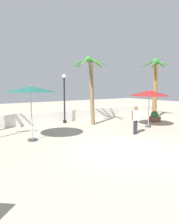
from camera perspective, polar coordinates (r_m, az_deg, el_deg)
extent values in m
plane|color=#B2A893|center=(9.31, 9.86, -10.45)|extent=(56.00, 56.00, 0.00)
cube|color=silver|center=(15.87, -10.58, -1.46)|extent=(25.20, 0.30, 0.86)
cylinder|color=#333338|center=(11.01, -15.86, -7.60)|extent=(0.49, 0.49, 0.08)
cylinder|color=#A5A5AD|center=(10.76, -16.10, -1.15)|extent=(0.05, 0.05, 2.59)
cone|color=#1E594C|center=(10.65, -16.37, 6.28)|extent=(2.66, 2.66, 0.30)
sphere|color=#99999E|center=(10.65, -16.40, 7.19)|extent=(0.08, 0.08, 0.08)
cylinder|color=#333338|center=(14.61, 16.30, -3.94)|extent=(0.41, 0.41, 0.08)
cylinder|color=#A5A5AD|center=(14.44, 16.46, 0.24)|extent=(0.05, 0.05, 2.22)
cone|color=maroon|center=(14.34, 16.64, 5.20)|extent=(2.67, 2.67, 0.38)
sphere|color=#99999E|center=(14.34, 16.67, 6.00)|extent=(0.08, 0.08, 0.08)
cylinder|color=brown|center=(14.58, 0.64, 5.51)|extent=(0.53, 0.29, 4.72)
sphere|color=#377831|center=(14.56, -0.17, 14.79)|extent=(0.46, 0.46, 0.46)
ellipsoid|color=#377831|center=(15.02, 1.87, 13.74)|extent=(1.33, 0.41, 0.64)
ellipsoid|color=#377831|center=(15.22, 0.45, 13.66)|extent=(1.10, 1.05, 0.64)
ellipsoid|color=#377831|center=(15.05, -2.10, 13.73)|extent=(0.43, 1.33, 0.64)
ellipsoid|color=#377831|center=(14.76, -2.88, 13.85)|extent=(0.98, 1.15, 0.64)
ellipsoid|color=#377831|center=(14.13, -2.58, 14.14)|extent=(1.32, 0.24, 0.64)
ellipsoid|color=#377831|center=(13.88, -1.34, 14.27)|extent=(1.21, 0.90, 0.64)
ellipsoid|color=#377831|center=(13.97, 1.60, 14.22)|extent=(0.26, 1.32, 0.64)
ellipsoid|color=#377831|center=(14.44, 2.69, 13.99)|extent=(1.11, 1.03, 0.64)
cylinder|color=brown|center=(18.54, 18.07, 5.88)|extent=(0.45, 0.37, 4.93)
sphere|color=#2F752E|center=(18.59, 18.22, 13.48)|extent=(0.59, 0.59, 0.59)
ellipsoid|color=#2F752E|center=(19.11, 19.49, 12.70)|extent=(1.30, 0.21, 0.55)
ellipsoid|color=#2F752E|center=(19.24, 17.76, 12.73)|extent=(0.99, 1.13, 0.55)
ellipsoid|color=#2F752E|center=(18.93, 16.37, 12.88)|extent=(0.37, 1.32, 0.55)
ellipsoid|color=#2F752E|center=(18.40, 16.09, 13.05)|extent=(1.16, 0.93, 0.55)
ellipsoid|color=#2F752E|center=(17.90, 17.81, 13.16)|extent=(1.24, 0.79, 0.55)
ellipsoid|color=#2F752E|center=(18.04, 19.60, 13.04)|extent=(0.49, 1.31, 0.55)
ellipsoid|color=#2F752E|center=(18.64, 20.35, 12.81)|extent=(1.04, 1.08, 0.55)
cylinder|color=black|center=(15.67, -7.04, -2.71)|extent=(0.28, 0.28, 0.20)
cylinder|color=black|center=(15.47, -7.13, 3.12)|extent=(0.12, 0.12, 3.40)
cylinder|color=black|center=(15.44, -7.23, 9.42)|extent=(0.22, 0.22, 0.06)
sphere|color=white|center=(15.44, -7.24, 10.01)|extent=(0.32, 0.32, 0.32)
cylinder|color=#26262D|center=(12.21, 13.17, -4.21)|extent=(0.12, 0.12, 0.84)
cylinder|color=#26262D|center=(12.11, 12.58, -4.29)|extent=(0.12, 0.12, 0.84)
cube|color=silver|center=(12.03, 12.98, -0.89)|extent=(0.39, 0.29, 0.60)
sphere|color=brown|center=(11.98, 13.03, 1.07)|extent=(0.23, 0.23, 0.23)
cylinder|color=brown|center=(12.18, 13.86, -0.67)|extent=(0.08, 0.08, 0.54)
cylinder|color=brown|center=(11.88, 12.08, -0.82)|extent=(0.08, 0.08, 0.54)
cube|color=brown|center=(16.93, 17.91, -1.92)|extent=(0.70, 0.70, 0.40)
sphere|color=#2D6B33|center=(16.88, 17.96, -0.75)|extent=(0.60, 0.60, 0.60)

